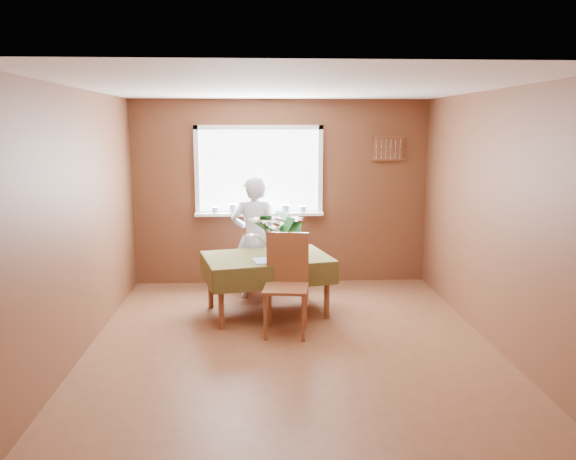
{
  "coord_description": "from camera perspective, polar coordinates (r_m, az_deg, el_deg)",
  "views": [
    {
      "loc": [
        -0.32,
        -5.35,
        2.15
      ],
      "look_at": [
        0.0,
        0.55,
        1.05
      ],
      "focal_mm": 35.0,
      "sensor_mm": 36.0,
      "label": 1
    }
  ],
  "objects": [
    {
      "name": "spoon_rack",
      "position": [
        7.77,
        10.15,
        8.17
      ],
      "size": [
        0.44,
        0.05,
        0.33
      ],
      "color": "brown",
      "rests_on": "wall_back"
    },
    {
      "name": "chair_near",
      "position": [
        5.89,
        -0.14,
        -5.07
      ],
      "size": [
        0.51,
        0.51,
        1.05
      ],
      "rotation": [
        0.0,
        0.0,
        -0.14
      ],
      "color": "brown",
      "rests_on": "floor"
    },
    {
      "name": "seated_woman",
      "position": [
        7.03,
        -3.46,
        -0.79
      ],
      "size": [
        0.57,
        0.39,
        1.54
      ],
      "primitive_type": "imported",
      "rotation": [
        0.0,
        0.0,
        3.17
      ],
      "color": "white",
      "rests_on": "floor"
    },
    {
      "name": "wall_left",
      "position": [
        5.67,
        -20.29,
        0.77
      ],
      "size": [
        0.0,
        4.5,
        4.5
      ],
      "primitive_type": "plane",
      "rotation": [
        1.57,
        0.0,
        1.57
      ],
      "color": "brown",
      "rests_on": "floor"
    },
    {
      "name": "flower_bouquet",
      "position": [
        6.23,
        -1.24,
        -0.08
      ],
      "size": [
        0.57,
        0.57,
        0.49
      ],
      "rotation": [
        0.0,
        0.0,
        0.16
      ],
      "color": "white",
      "rests_on": "dining_table"
    },
    {
      "name": "chair_far",
      "position": [
        7.22,
        -3.3,
        -2.67
      ],
      "size": [
        0.51,
        0.51,
        0.91
      ],
      "rotation": [
        0.0,
        0.0,
        3.55
      ],
      "color": "brown",
      "rests_on": "floor"
    },
    {
      "name": "wall_right",
      "position": [
        5.9,
        20.11,
        1.13
      ],
      "size": [
        0.0,
        4.5,
        4.5
      ],
      "primitive_type": "plane",
      "rotation": [
        1.57,
        0.0,
        -1.57
      ],
      "color": "brown",
      "rests_on": "floor"
    },
    {
      "name": "wall_back",
      "position": [
        7.65,
        -0.7,
        3.79
      ],
      "size": [
        4.0,
        0.0,
        4.0
      ],
      "primitive_type": "plane",
      "rotation": [
        1.57,
        0.0,
        0.0
      ],
      "color": "brown",
      "rests_on": "floor"
    },
    {
      "name": "dining_table",
      "position": [
        6.45,
        -2.16,
        -3.35
      ],
      "size": [
        1.59,
        1.25,
        0.69
      ],
      "rotation": [
        0.0,
        0.0,
        0.23
      ],
      "color": "brown",
      "rests_on": "floor"
    },
    {
      "name": "window_assembly",
      "position": [
        7.58,
        -2.96,
        4.48
      ],
      "size": [
        1.72,
        0.2,
        1.22
      ],
      "color": "white",
      "rests_on": "wall_back"
    },
    {
      "name": "side_plate",
      "position": [
        6.66,
        0.66,
        -2.12
      ],
      "size": [
        0.28,
        0.28,
        0.01
      ],
      "primitive_type": "cylinder",
      "rotation": [
        0.0,
        0.0,
        0.28
      ],
      "color": "white",
      "rests_on": "dining_table"
    },
    {
      "name": "ceiling",
      "position": [
        5.37,
        0.33,
        14.3
      ],
      "size": [
        4.5,
        4.5,
        0.0
      ],
      "primitive_type": "plane",
      "rotation": [
        3.14,
        0.0,
        0.0
      ],
      "color": "white",
      "rests_on": "wall_back"
    },
    {
      "name": "table_knife",
      "position": [
        6.29,
        -0.49,
        -2.85
      ],
      "size": [
        0.05,
        0.22,
        0.0
      ],
      "primitive_type": "cube",
      "rotation": [
        0.0,
        0.0,
        0.14
      ],
      "color": "silver",
      "rests_on": "dining_table"
    },
    {
      "name": "floor",
      "position": [
        5.77,
        0.31,
        -11.32
      ],
      "size": [
        4.5,
        4.5,
        0.0
      ],
      "primitive_type": "plane",
      "color": "brown",
      "rests_on": "ground"
    },
    {
      "name": "wall_front",
      "position": [
        3.24,
        2.74,
        -5.56
      ],
      "size": [
        4.0,
        0.0,
        4.0
      ],
      "primitive_type": "plane",
      "rotation": [
        -1.57,
        0.0,
        0.0
      ],
      "color": "brown",
      "rests_on": "floor"
    }
  ]
}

